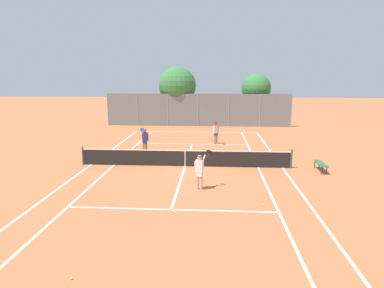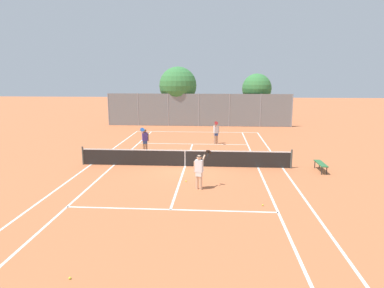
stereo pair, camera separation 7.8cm
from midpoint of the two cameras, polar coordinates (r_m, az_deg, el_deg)
name	(u,v)px [view 1 (the left image)]	position (r m, az deg, el deg)	size (l,w,h in m)	color
ground_plane	(185,166)	(19.57, -1.27, -3.74)	(120.00, 120.00, 0.00)	#BC663D
court_line_markings	(185,166)	(19.57, -1.27, -3.73)	(11.10, 23.90, 0.01)	silver
tennis_net	(185,158)	(19.45, -1.28, -2.29)	(12.00, 0.10, 1.07)	#474C47
player_near_side	(200,170)	(15.51, 1.15, -4.28)	(0.83, 0.69, 1.77)	#D8A884
player_far_left	(145,139)	(22.94, -7.97, 0.80)	(0.44, 0.89, 1.77)	#936B4C
player_far_right	(216,132)	(25.78, 3.90, 2.07)	(0.43, 0.90, 1.77)	tan
loose_tennis_ball_0	(212,137)	(28.31, 3.24, 1.09)	(0.07, 0.07, 0.07)	#D1DB33
loose_tennis_ball_1	(186,181)	(16.79, -1.09, -6.22)	(0.07, 0.07, 0.07)	#D1DB33
loose_tennis_ball_2	(252,154)	(22.83, 9.88, -1.60)	(0.07, 0.07, 0.07)	#D1DB33
loose_tennis_ball_3	(143,145)	(25.65, -8.33, -0.11)	(0.07, 0.07, 0.07)	#D1DB33
loose_tennis_ball_4	(263,205)	(14.16, 11.66, -9.92)	(0.07, 0.07, 0.07)	#D1DB33
loose_tennis_ball_5	(72,278)	(9.90, -19.67, -20.33)	(0.07, 0.07, 0.07)	#D1DB33
courtside_bench	(321,164)	(19.75, 20.57, -3.12)	(0.36, 1.50, 0.47)	#2D6638
back_fence	(198,110)	(34.59, 0.96, 5.70)	(18.61, 0.08, 3.28)	gray
tree_behind_left	(178,87)	(36.15, -2.41, 9.55)	(3.89, 3.89, 5.96)	brown
tree_behind_right	(256,89)	(36.59, 10.53, 9.00)	(3.04, 3.04, 5.25)	brown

